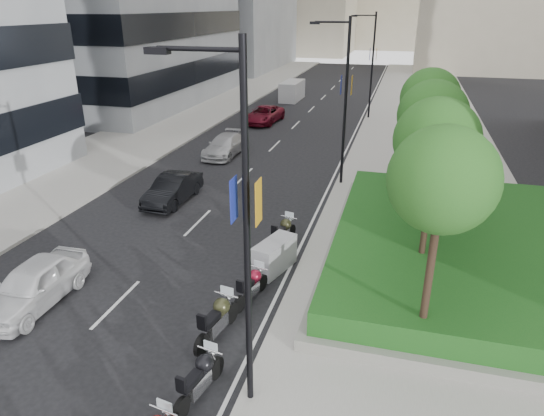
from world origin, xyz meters
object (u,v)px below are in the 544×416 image
at_px(car_a, 34,284).
at_px(car_c, 225,145).
at_px(motorcycle_3, 218,319).
at_px(motorcycle_5, 274,256).
at_px(motorcycle_4, 252,286).
at_px(car_d, 264,115).
at_px(lamp_post_2, 371,61).
at_px(lamp_post_1, 343,95).
at_px(lamp_post_0, 240,223).
at_px(motorcycle_2, 200,378).
at_px(delivery_van, 292,92).
at_px(car_b, 173,189).
at_px(motorcycle_6, 283,232).

relative_size(car_a, car_c, 0.95).
bearing_deg(motorcycle_3, motorcycle_5, 1.78).
relative_size(motorcycle_4, car_c, 0.45).
relative_size(motorcycle_5, car_c, 0.47).
relative_size(motorcycle_3, car_d, 0.48).
bearing_deg(lamp_post_2, lamp_post_1, -90.00).
bearing_deg(lamp_post_2, car_a, -104.19).
xyz_separation_m(lamp_post_2, motorcycle_4, (-1.22, -30.54, -4.49)).
distance_m(lamp_post_0, lamp_post_1, 17.00).
bearing_deg(motorcycle_3, lamp_post_1, 3.39).
xyz_separation_m(lamp_post_2, car_d, (-8.49, -3.96, -4.35)).
height_order(motorcycle_2, car_a, car_a).
bearing_deg(car_a, car_c, 89.33).
relative_size(motorcycle_3, car_c, 0.52).
relative_size(car_c, delivery_van, 1.00).
bearing_deg(car_c, lamp_post_0, -66.37).
bearing_deg(lamp_post_0, delivery_van, 101.57).
height_order(car_b, car_d, car_d).
bearing_deg(lamp_post_0, lamp_post_2, 90.00).
xyz_separation_m(motorcycle_2, motorcycle_3, (-0.45, 2.43, 0.05)).
bearing_deg(lamp_post_2, motorcycle_6, -92.62).
height_order(lamp_post_1, car_d, lamp_post_1).
bearing_deg(lamp_post_0, car_b, 123.19).
distance_m(motorcycle_5, car_a, 8.48).
bearing_deg(motorcycle_3, car_a, 99.19).
bearing_deg(motorcycle_3, lamp_post_2, 6.80).
height_order(lamp_post_2, motorcycle_2, lamp_post_2).
bearing_deg(motorcycle_2, car_b, 39.29).
height_order(lamp_post_1, motorcycle_4, lamp_post_1).
bearing_deg(motorcycle_2, motorcycle_5, 9.18).
xyz_separation_m(lamp_post_0, motorcycle_5, (-1.00, 6.66, -4.45)).
relative_size(lamp_post_1, motorcycle_4, 4.24).
bearing_deg(lamp_post_2, motorcycle_2, -91.87).
bearing_deg(car_a, lamp_post_2, 75.07).
xyz_separation_m(lamp_post_2, car_a, (-8.27, -32.70, -4.30)).
relative_size(motorcycle_4, car_b, 0.49).
bearing_deg(delivery_van, motorcycle_4, -77.69).
bearing_deg(motorcycle_6, car_b, 78.13).
height_order(motorcycle_2, motorcycle_3, motorcycle_3).
relative_size(car_b, delivery_van, 0.91).
bearing_deg(motorcycle_4, motorcycle_2, -166.04).
distance_m(lamp_post_0, motorcycle_3, 5.20).
bearing_deg(motorcycle_5, delivery_van, 29.42).
distance_m(motorcycle_2, car_a, 7.54).
distance_m(lamp_post_2, car_b, 24.63).
distance_m(car_b, car_d, 18.97).
bearing_deg(lamp_post_2, car_d, -155.02).
xyz_separation_m(motorcycle_5, delivery_van, (-7.64, 35.51, 0.30)).
height_order(lamp_post_1, delivery_van, lamp_post_1).
distance_m(car_c, delivery_van, 21.35).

